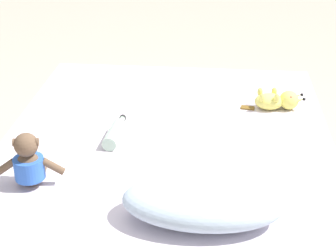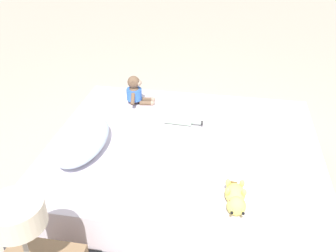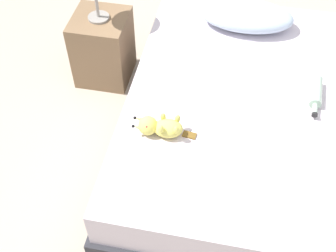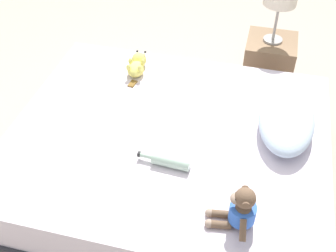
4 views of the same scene
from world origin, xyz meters
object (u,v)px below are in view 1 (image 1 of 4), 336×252
(bed, at_px, (168,178))
(plush_yellow_creature, at_px, (278,100))
(plush_monkey, at_px, (29,163))
(pillow, at_px, (203,202))
(glass_bottle, at_px, (115,134))

(bed, relative_size, plush_yellow_creature, 5.61)
(plush_monkey, distance_m, plush_yellow_creature, 1.33)
(pillow, relative_size, plush_monkey, 2.06)
(plush_monkey, height_order, glass_bottle, plush_monkey)
(plush_yellow_creature, relative_size, glass_bottle, 1.15)
(bed, xyz_separation_m, plush_monkey, (0.52, 0.46, 0.34))
(glass_bottle, bearing_deg, plush_monkey, 55.49)
(bed, relative_size, pillow, 3.12)
(pillow, relative_size, plush_yellow_creature, 1.80)
(plush_monkey, xyz_separation_m, plush_yellow_creature, (-1.06, -0.81, -0.05))
(glass_bottle, bearing_deg, bed, -164.23)
(plush_monkey, bearing_deg, plush_yellow_creature, -142.46)
(pillow, height_order, glass_bottle, pillow)
(bed, bearing_deg, glass_bottle, 15.77)
(bed, bearing_deg, plush_monkey, 42.00)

